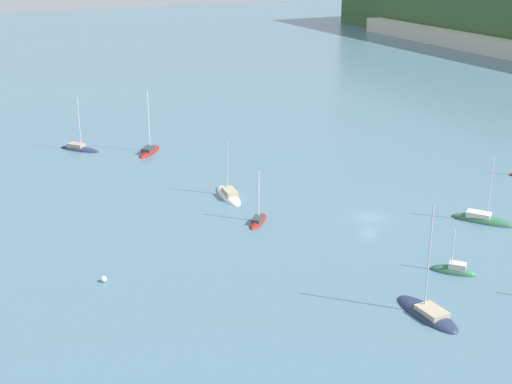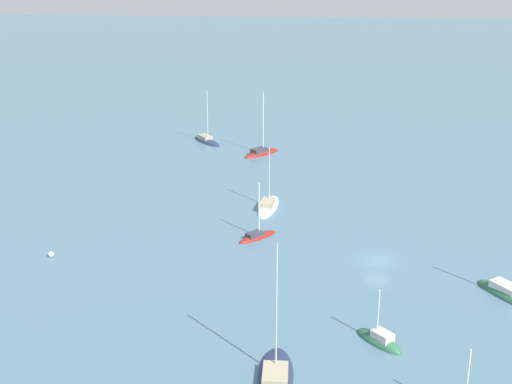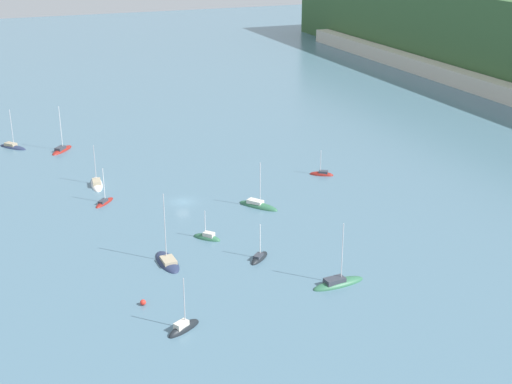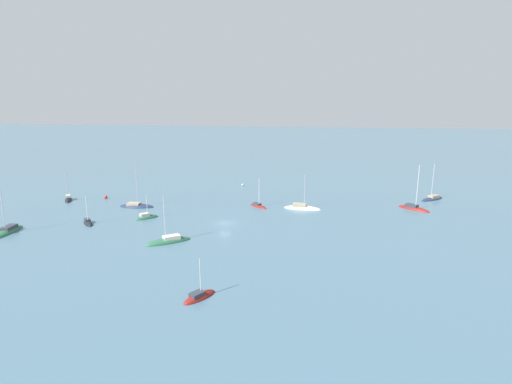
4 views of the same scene
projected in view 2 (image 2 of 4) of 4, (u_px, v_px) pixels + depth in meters
The scene contains 9 objects.
ground_plane at pixel (378, 260), 81.32m from camera, with size 600.00×600.00×0.00m, color slate.
sailboat_0 at pixel (510, 296), 72.69m from camera, with size 8.33×6.92×9.99m.
sailboat_2 at pixel (257, 237), 87.57m from camera, with size 5.39×5.11×7.67m.
sailboat_3 at pixel (261, 153), 123.11m from camera, with size 7.46×6.69×11.59m.
sailboat_4 at pixel (207, 141), 130.85m from camera, with size 7.75×6.96×10.17m.
sailboat_5 at pixel (268, 207), 97.69m from camera, with size 9.12×3.33×9.31m.
sailboat_6 at pixel (379, 341), 64.35m from camera, with size 5.05×4.86×5.99m.
sailboat_9 at pixel (275, 376), 59.18m from camera, with size 8.70×3.31×12.59m.
mooring_buoy_0 at pixel (51, 254), 82.09m from camera, with size 0.67×0.67×0.67m.
Camera 2 is at (75.40, -6.22, 33.81)m, focal length 50.00 mm.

